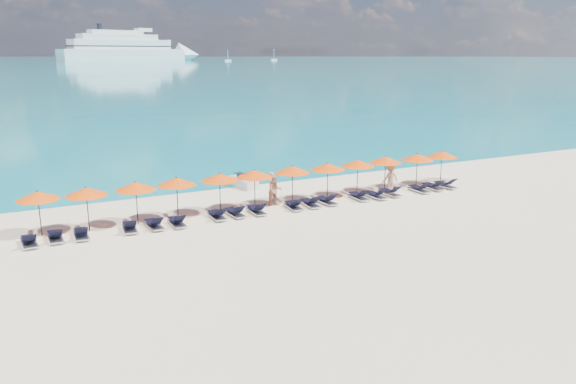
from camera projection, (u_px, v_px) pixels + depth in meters
name	position (u px, v px, depth m)	size (l,w,h in m)	color
ground	(314.00, 228.00, 28.59)	(1400.00, 1400.00, 0.00)	beige
sea	(12.00, 60.00, 600.19)	(1600.00, 1300.00, 0.01)	#1FA9B2
cruise_ship	(136.00, 50.00, 538.63)	(144.91, 58.68, 40.04)	silver
sailboat_near	(228.00, 60.00, 514.52)	(5.78, 1.93, 10.60)	silver
sailboat_far	(274.00, 59.00, 562.12)	(6.17, 2.06, 11.32)	silver
jetski	(243.00, 182.00, 37.02)	(1.39, 2.61, 0.88)	silver
beachgoer_a	(272.00, 187.00, 33.24)	(0.67, 0.44, 1.83)	tan
beachgoer_b	(275.00, 190.00, 32.48)	(0.88, 0.51, 1.82)	tan
beachgoer_c	(390.00, 178.00, 35.75)	(1.17, 0.54, 1.81)	tan
umbrella_0	(38.00, 196.00, 26.85)	(2.10, 2.10, 2.28)	black
umbrella_1	(86.00, 192.00, 27.62)	(2.10, 2.10, 2.28)	black
umbrella_2	(136.00, 186.00, 28.74)	(2.10, 2.10, 2.28)	black
umbrella_3	(177.00, 182.00, 29.76)	(2.10, 2.10, 2.28)	black
umbrella_4	(220.00, 177.00, 30.80)	(2.10, 2.10, 2.28)	black
umbrella_5	(255.00, 174.00, 31.68)	(2.10, 2.10, 2.28)	black
umbrella_6	(292.00, 169.00, 32.81)	(2.10, 2.10, 2.28)	black
umbrella_7	(328.00, 167.00, 33.63)	(2.10, 2.10, 2.28)	black
umbrella_8	(358.00, 163.00, 34.67)	(2.10, 2.10, 2.28)	black
umbrella_9	(386.00, 160.00, 35.74)	(2.10, 2.10, 2.28)	black
umbrella_10	(418.00, 157.00, 36.65)	(2.10, 2.10, 2.28)	black
umbrella_11	(442.00, 154.00, 37.68)	(2.10, 2.10, 2.28)	black
lounger_0	(29.00, 241.00, 25.85)	(0.73, 1.74, 0.66)	silver
lounger_1	(55.00, 236.00, 26.52)	(0.66, 1.71, 0.66)	silver
lounger_2	(81.00, 233.00, 26.92)	(0.67, 1.72, 0.66)	silver
lounger_3	(130.00, 227.00, 27.93)	(0.76, 1.75, 0.66)	silver
lounger_4	(154.00, 224.00, 28.40)	(0.72, 1.74, 0.66)	silver
lounger_5	(177.00, 222.00, 28.80)	(0.63, 1.70, 0.66)	silver
lounger_6	(217.00, 215.00, 30.01)	(0.65, 1.71, 0.66)	silver
lounger_7	(235.00, 212.00, 30.47)	(0.72, 1.74, 0.66)	silver
lounger_8	(256.00, 210.00, 30.94)	(0.64, 1.71, 0.66)	silver
lounger_9	(293.00, 205.00, 31.87)	(0.77, 1.75, 0.66)	silver
lounger_10	(310.00, 203.00, 32.38)	(0.74, 1.74, 0.66)	silver
lounger_11	(326.00, 200.00, 32.91)	(0.74, 1.74, 0.66)	silver
lounger_12	(359.00, 196.00, 33.93)	(0.71, 1.73, 0.66)	silver
lounger_13	(376.00, 195.00, 34.20)	(0.71, 1.73, 0.66)	silver
lounger_14	(390.00, 192.00, 34.83)	(0.69, 1.72, 0.66)	silver
lounger_15	(419.00, 189.00, 35.74)	(0.63, 1.70, 0.66)	silver
lounger_16	(433.00, 186.00, 36.36)	(0.62, 1.70, 0.66)	silver
lounger_17	(445.00, 184.00, 36.83)	(0.76, 1.75, 0.66)	silver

